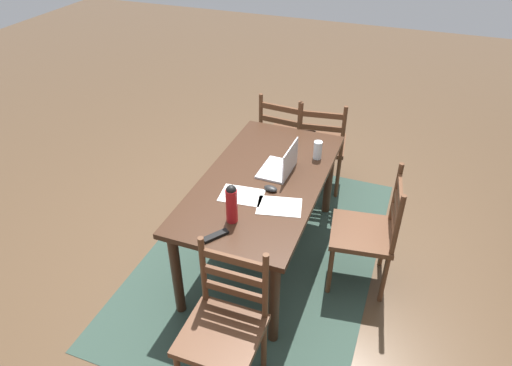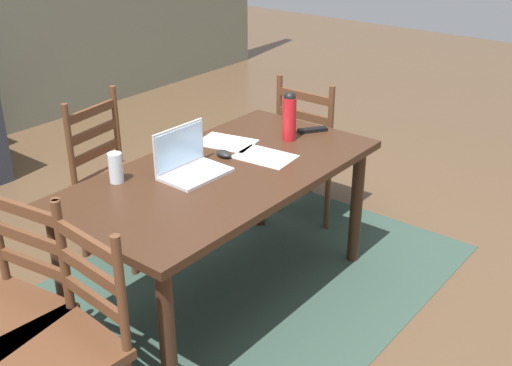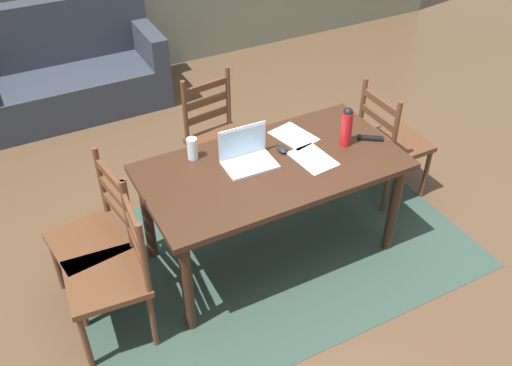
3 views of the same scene
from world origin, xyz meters
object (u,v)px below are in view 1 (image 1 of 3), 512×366
drinking_glass (318,150)px  chair_left_near (285,139)px  laptop (282,165)px  chair_far_head (368,233)px  water_bottle (232,203)px  chair_left_far (321,145)px  tv_remote (215,236)px  computer_mouse (271,188)px  chair_right_far (224,328)px  dining_table (263,189)px

drinking_glass → chair_left_near: bearing=-146.1°
laptop → drinking_glass: laptop is taller
chair_far_head → laptop: 0.79m
chair_left_near → water_bottle: water_bottle is taller
chair_left_far → chair_left_near: bearing=-89.9°
tv_remote → drinking_glass: bearing=107.5°
computer_mouse → tv_remote: 0.61m
chair_right_far → laptop: bearing=-176.8°
drinking_glass → laptop: bearing=-34.7°
chair_left_far → computer_mouse: size_ratio=9.50×
chair_right_far → computer_mouse: chair_right_far is taller
water_bottle → drinking_glass: (-0.94, 0.32, -0.07)m
chair_far_head → chair_right_far: same height
computer_mouse → tv_remote: bearing=-4.8°
dining_table → chair_far_head: size_ratio=1.74×
chair_left_near → laptop: size_ratio=2.91×
chair_right_far → drinking_glass: size_ratio=6.56×
chair_far_head → tv_remote: 1.15m
chair_left_far → water_bottle: water_bottle is taller
chair_left_far → chair_left_near: 0.35m
chair_left_far → computer_mouse: bearing=-3.5°
chair_left_far → computer_mouse: (1.24, -0.08, 0.30)m
chair_far_head → drinking_glass: size_ratio=6.56×
laptop → water_bottle: size_ratio=1.19×
chair_far_head → computer_mouse: bearing=-79.2°
water_bottle → computer_mouse: bearing=163.2°
chair_right_far → dining_table: bearing=-171.3°
chair_right_far → tv_remote: size_ratio=5.59×
chair_left_far → drinking_glass: size_ratio=6.56×
chair_left_near → drinking_glass: chair_left_near is taller
water_bottle → tv_remote: 0.23m
drinking_glass → water_bottle: bearing=-18.6°
chair_left_near → chair_right_far: 2.26m
drinking_glass → dining_table: bearing=-35.8°
dining_table → chair_far_head: (-0.01, 0.80, -0.19)m
chair_right_far → chair_left_far: bearing=179.8°
chair_far_head → drinking_glass: 0.74m
chair_far_head → water_bottle: size_ratio=3.48×
chair_left_far → drinking_glass: (0.70, 0.12, 0.36)m
chair_left_far → chair_far_head: same height
chair_left_far → water_bottle: (1.65, -0.20, 0.43)m
chair_left_far → chair_right_far: bearing=-0.2°
chair_left_near → drinking_glass: bearing=33.9°
water_bottle → chair_far_head: bearing=123.2°
chair_far_head → dining_table: bearing=-89.6°
chair_left_near → tv_remote: chair_left_near is taller
chair_left_far → chair_right_far: (2.23, -0.01, 0.00)m
chair_far_head → tv_remote: (0.72, -0.85, 0.29)m
dining_table → chair_far_head: 0.82m
computer_mouse → chair_left_far: bearing=-173.5°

